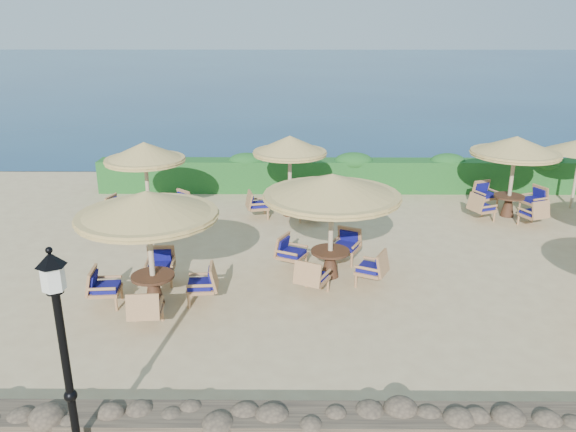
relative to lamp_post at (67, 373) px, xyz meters
The scene contains 10 objects.
ground 8.47m from the lamp_post, 54.78° to the left, with size 120.00×120.00×0.00m, color tan.
sea 76.97m from the lamp_post, 86.42° to the left, with size 160.00×160.00×0.00m, color #0B284C.
hedge 14.83m from the lamp_post, 71.08° to the left, with size 18.00×0.90×1.20m, color #184D1D.
stone_wall 5.02m from the lamp_post, ahead, with size 15.00×0.65×0.44m, color brown.
lamp_post is the anchor object (origin of this frame).
cafe_set_0 4.95m from the lamp_post, 91.00° to the left, with size 3.08×3.08×2.65m.
cafe_set_1 7.54m from the lamp_post, 58.25° to the left, with size 3.34×3.34×2.65m.
cafe_set_3 10.21m from the lamp_post, 98.05° to the left, with size 2.66×2.70×2.65m.
cafe_set_4 11.54m from the lamp_post, 75.26° to the left, with size 2.66×2.70×2.65m.
cafe_set_5 15.01m from the lamp_post, 47.79° to the left, with size 2.85×2.85×2.65m.
Camera 1 is at (-1.78, -13.21, 6.00)m, focal length 35.00 mm.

